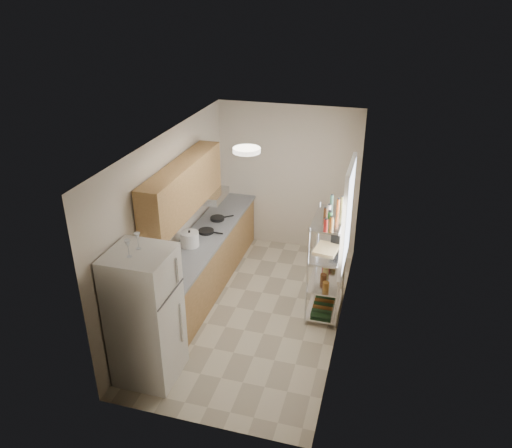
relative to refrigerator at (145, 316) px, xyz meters
The scene contains 16 objects.
room 1.88m from the refrigerator, 61.56° to the left, with size 2.52×4.42×2.62m.
counter_run 2.08m from the refrigerator, 91.36° to the left, with size 0.63×3.51×0.90m.
upper_cabinets 1.96m from the refrigerator, 96.19° to the left, with size 0.33×2.20×0.72m, color #B3824C.
range_hood 2.56m from the refrigerator, 92.97° to the left, with size 0.50×0.60×0.12m, color #B7BABC.
window 2.95m from the refrigerator, 43.04° to the left, with size 0.06×1.00×1.46m, color white.
bakers_rack 2.68m from the refrigerator, 45.40° to the left, with size 0.45×0.90×1.73m.
ceiling_dome 2.32m from the refrigerator, 56.33° to the left, with size 0.34×0.34×0.06m, color white.
refrigerator is the anchor object (origin of this frame).
wine_glass_a 0.97m from the refrigerator, 113.25° to the right, with size 0.07×0.07×0.21m, color silver, non-canonical shape.
wine_glass_b 0.96m from the refrigerator, 112.62° to the left, with size 0.07×0.07×0.19m, color silver, non-canonical shape.
rice_cooker 1.71m from the refrigerator, 94.47° to the left, with size 0.27×0.27×0.22m, color white.
frying_pan_large 2.17m from the refrigerator, 91.54° to the left, with size 0.24×0.24×0.04m, color black.
frying_pan_small 2.65m from the refrigerator, 90.99° to the left, with size 0.23×0.23×0.05m, color black.
cutting_board 2.67m from the refrigerator, 46.20° to the left, with size 0.30×0.39×0.03m, color tan.
espresso_machine 2.99m from the refrigerator, 47.89° to the left, with size 0.18×0.27×0.31m, color black.
storage_bag 2.85m from the refrigerator, 49.95° to the left, with size 0.10×0.14×0.16m, color maroon.
Camera 1 is at (1.68, -5.88, 4.40)m, focal length 35.00 mm.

